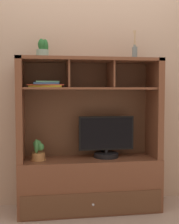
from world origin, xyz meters
TOP-DOWN VIEW (x-y plane):
  - floor_plane at (0.00, 0.00)m, footprint 6.00×6.00m
  - back_wall at (0.00, 0.24)m, footprint 6.00×0.02m
  - media_console at (0.00, 0.01)m, footprint 1.37×0.44m
  - tv_monitor at (0.17, 0.02)m, footprint 0.55×0.24m
  - potted_orchid at (-0.50, -0.02)m, footprint 0.15×0.15m
  - magazine_stack_left at (-0.42, -0.02)m, footprint 0.35×0.26m
  - diffuser_bottle at (0.45, -0.01)m, footprint 0.05×0.05m
  - potted_succulent at (-0.44, 0.02)m, footprint 0.13×0.13m

SIDE VIEW (x-z plane):
  - floor_plane at x=0.00m, z-range -0.02..0.00m
  - media_console at x=0.00m, z-range -0.28..1.20m
  - potted_orchid at x=-0.50m, z-range 0.49..0.70m
  - tv_monitor at x=0.17m, z-range 0.48..0.89m
  - magazine_stack_left at x=-0.42m, z-range 1.20..1.26m
  - back_wall at x=0.00m, z-range 0.00..2.80m
  - diffuser_bottle at x=0.45m, z-range 1.41..1.69m
  - potted_succulent at x=-0.44m, z-range 1.47..1.65m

